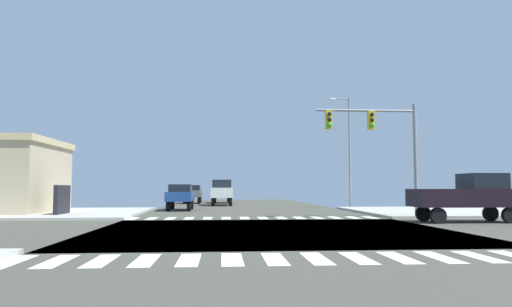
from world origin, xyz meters
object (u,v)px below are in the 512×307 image
object	(u,v)px
street_lamp	(347,142)
pickup_inner_2	(468,195)
traffic_signal_mast	(377,134)
sedan_queued_2	(193,193)
sedan_farside_1	(180,195)
sedan_middle_4	(222,192)
suv_nearside_1	(222,190)

from	to	relation	value
street_lamp	pickup_inner_2	world-z (taller)	street_lamp
traffic_signal_mast	street_lamp	world-z (taller)	street_lamp
street_lamp	sedan_queued_2	distance (m)	18.04
sedan_queued_2	sedan_farside_1	bearing A→B (deg)	90.00
traffic_signal_mast	sedan_queued_2	xyz separation A→B (m)	(-11.59, 23.63, -3.53)
sedan_middle_4	pickup_inner_2	bearing A→B (deg)	112.92
traffic_signal_mast	suv_nearside_1	distance (m)	20.27
traffic_signal_mast	pickup_inner_2	size ratio (longest dim) A/B	1.24
suv_nearside_1	street_lamp	bearing A→B (deg)	149.00
street_lamp	sedan_queued_2	xyz separation A→B (m)	(-13.13, 11.64, -4.18)
suv_nearside_1	sedan_farside_1	world-z (taller)	suv_nearside_1
sedan_middle_4	pickup_inner_2	distance (m)	30.51
sedan_farside_1	sedan_middle_4	bearing A→B (deg)	-101.02
sedan_farside_1	pickup_inner_2	xyz separation A→B (m)	(14.89, -12.69, 0.17)
traffic_signal_mast	suv_nearside_1	xyz separation A→B (m)	(-8.59, 18.07, -3.25)
sedan_queued_2	sedan_middle_4	bearing A→B (deg)	-160.44
traffic_signal_mast	sedan_farside_1	xyz separation A→B (m)	(-11.59, 9.29, -3.53)
traffic_signal_mast	sedan_queued_2	size ratio (longest dim) A/B	1.47
street_lamp	suv_nearside_1	distance (m)	12.45
sedan_farside_1	street_lamp	bearing A→B (deg)	-168.38
traffic_signal_mast	sedan_middle_4	bearing A→B (deg)	109.17
suv_nearside_1	pickup_inner_2	bearing A→B (deg)	118.95
suv_nearside_1	sedan_queued_2	bearing A→B (deg)	-61.63
traffic_signal_mast	sedan_queued_2	distance (m)	26.55
sedan_queued_2	sedan_middle_4	world-z (taller)	same
sedan_farside_1	sedan_queued_2	xyz separation A→B (m)	(0.00, 14.34, 0.00)
suv_nearside_1	sedan_farside_1	bearing A→B (deg)	71.15
sedan_queued_2	pickup_inner_2	xyz separation A→B (m)	(14.89, -27.04, 0.17)
sedan_middle_4	pickup_inner_2	xyz separation A→B (m)	(11.89, -28.10, 0.17)
street_lamp	sedan_farside_1	bearing A→B (deg)	-168.38
street_lamp	sedan_middle_4	bearing A→B (deg)	128.57
traffic_signal_mast	pickup_inner_2	xyz separation A→B (m)	(3.30, -3.41, -3.36)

